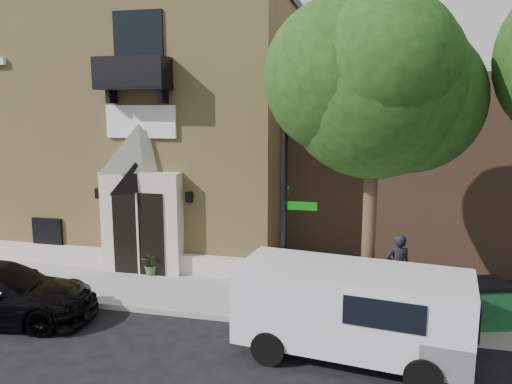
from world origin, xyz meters
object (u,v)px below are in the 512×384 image
at_px(cargo_van, 360,310).
at_px(street_sign, 285,208).
at_px(dumpster, 472,303).
at_px(pedestrian_near, 398,267).
at_px(fire_hydrant, 329,309).

bearing_deg(cargo_van, street_sign, 149.26).
relative_size(dumpster, pedestrian_near, 1.01).
relative_size(cargo_van, dumpster, 2.73).
bearing_deg(cargo_van, pedestrian_near, 82.19).
relative_size(fire_hydrant, dumpster, 0.40).
relative_size(cargo_van, street_sign, 0.92).
bearing_deg(fire_hydrant, dumpster, 11.83).
height_order(fire_hydrant, dumpster, dumpster).
bearing_deg(pedestrian_near, street_sign, 15.13).
relative_size(cargo_van, fire_hydrant, 6.91).
bearing_deg(pedestrian_near, dumpster, 128.15).
distance_m(cargo_van, street_sign, 3.04).
bearing_deg(street_sign, pedestrian_near, 30.37).
height_order(dumpster, pedestrian_near, pedestrian_near).
distance_m(cargo_van, dumpster, 3.32).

